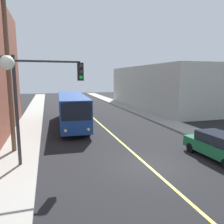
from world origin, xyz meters
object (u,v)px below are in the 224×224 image
(parked_car_green, at_px, (218,146))
(utility_pole_near, at_px, (7,56))
(traffic_signal_left_corner, at_px, (45,90))
(city_bus, at_px, (72,108))

(parked_car_green, xyz_separation_m, utility_pole_near, (-12.21, 4.76, 5.47))
(parked_car_green, distance_m, traffic_signal_left_corner, 10.81)
(utility_pole_near, distance_m, traffic_signal_left_corner, 3.98)
(parked_car_green, height_order, traffic_signal_left_corner, traffic_signal_left_corner)
(city_bus, distance_m, utility_pole_near, 9.82)
(city_bus, height_order, parked_car_green, city_bus)
(city_bus, xyz_separation_m, parked_car_green, (7.57, -12.15, -0.98))
(city_bus, bearing_deg, utility_pole_near, -122.11)
(parked_car_green, bearing_deg, city_bus, 121.91)
(utility_pole_near, bearing_deg, parked_car_green, -21.29)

